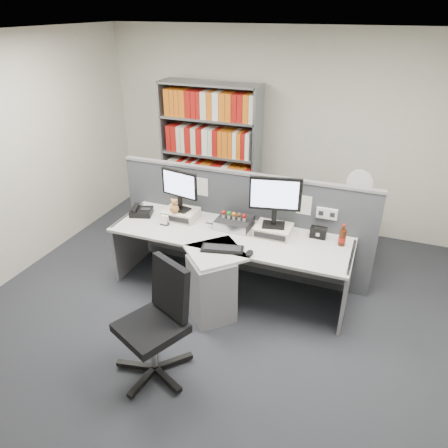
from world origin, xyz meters
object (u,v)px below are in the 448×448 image
at_px(monitor_right, 275,198).
at_px(filing_cabinet, 351,234).
at_px(desk_calendar, 165,221).
at_px(desk_fan, 359,185).
at_px(desk, 222,265).
at_px(cola_bottle, 342,237).
at_px(office_chair, 158,319).
at_px(speaker, 318,233).
at_px(desktop_pc, 234,222).
at_px(monitor_left, 179,187).
at_px(shelving_unit, 211,156).
at_px(desk_phone, 141,211).
at_px(keyboard, 222,249).
at_px(mouse, 249,253).

height_order(monitor_right, filing_cabinet, monitor_right).
xyz_separation_m(desk_calendar, desk_fan, (1.95, 1.24, 0.25)).
relative_size(desk, cola_bottle, 10.84).
xyz_separation_m(desk_calendar, office_chair, (0.61, -1.28, -0.21)).
bearing_deg(filing_cabinet, speaker, -108.08).
xyz_separation_m(monitor_right, office_chair, (-0.58, -1.50, -0.59)).
distance_m(desktop_pc, office_chair, 1.53).
distance_m(speaker, filing_cabinet, 1.05).
bearing_deg(desktop_pc, speaker, 5.59).
distance_m(monitor_left, desk_calendar, 0.41).
xyz_separation_m(monitor_left, shelving_unit, (-0.24, 1.47, -0.13)).
bearing_deg(office_chair, desk_phone, 125.29).
distance_m(desk_calendar, cola_bottle, 1.92).
height_order(keyboard, office_chair, office_chair).
bearing_deg(desk_phone, keyboard, -19.01).
height_order(mouse, cola_bottle, cola_bottle).
bearing_deg(speaker, cola_bottle, -17.12).
bearing_deg(desk_calendar, keyboard, -19.29).
distance_m(keyboard, shelving_unit, 2.20).
height_order(shelving_unit, desk_fan, shelving_unit).
xyz_separation_m(speaker, cola_bottle, (0.25, -0.08, 0.03)).
xyz_separation_m(keyboard, desk_fan, (1.15, 1.52, 0.28)).
bearing_deg(desk_phone, desk, -14.27).
distance_m(mouse, shelving_unit, 2.33).
xyz_separation_m(desk_phone, desk_calendar, (0.38, -0.13, 0.01)).
relative_size(desk_phone, shelving_unit, 0.15).
xyz_separation_m(monitor_left, office_chair, (0.52, -1.50, -0.55)).
bearing_deg(speaker, mouse, -133.30).
xyz_separation_m(monitor_left, cola_bottle, (1.82, 0.03, -0.29)).
relative_size(desk_fan, office_chair, 0.49).
distance_m(desk, shelving_unit, 2.12).
distance_m(keyboard, office_chair, 1.03).
bearing_deg(keyboard, monitor_right, 52.25).
xyz_separation_m(desk, monitor_right, (0.44, 0.38, 0.69)).
bearing_deg(desk_fan, mouse, -119.77).
relative_size(desk, keyboard, 5.79).
xyz_separation_m(monitor_left, mouse, (1.00, -0.50, -0.36)).
xyz_separation_m(desk, shelving_unit, (-0.90, 1.85, 0.52)).
xyz_separation_m(mouse, desk_calendar, (-1.09, 0.28, 0.03)).
height_order(keyboard, desk_fan, desk_fan).
xyz_separation_m(desk, mouse, (0.33, -0.11, 0.29)).
relative_size(monitor_right, desktop_pc, 1.46).
bearing_deg(filing_cabinet, desk_calendar, -147.64).
bearing_deg(desk_fan, shelving_unit, 167.92).
bearing_deg(desk_fan, desk_calendar, -147.65).
distance_m(mouse, filing_cabinet, 1.79).
height_order(desk, monitor_left, monitor_left).
distance_m(desktop_pc, desk_phone, 1.13).
relative_size(keyboard, shelving_unit, 0.22).
bearing_deg(speaker, desk_fan, 71.91).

